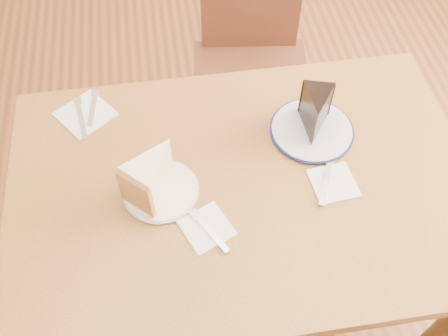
{
  "coord_description": "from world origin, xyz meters",
  "views": [
    {
      "loc": [
        -0.16,
        -0.69,
        1.81
      ],
      "look_at": [
        -0.05,
        0.02,
        0.8
      ],
      "focal_mm": 40.0,
      "sensor_mm": 36.0,
      "label": 1
    }
  ],
  "objects_px": {
    "plate_cream": "(161,191)",
    "plate_navy": "(312,130)",
    "table": "(242,202)",
    "chair_far": "(251,68)",
    "chocolate_cake": "(315,115)",
    "carrot_cake": "(155,174)"
  },
  "relations": [
    {
      "from": "plate_cream",
      "to": "chocolate_cake",
      "type": "relative_size",
      "value": 1.56
    },
    {
      "from": "table",
      "to": "chair_far",
      "type": "xyz_separation_m",
      "value": [
        0.16,
        0.68,
        -0.16
      ]
    },
    {
      "from": "chair_far",
      "to": "chocolate_cake",
      "type": "height_order",
      "value": "chair_far"
    },
    {
      "from": "plate_cream",
      "to": "plate_navy",
      "type": "xyz_separation_m",
      "value": [
        0.42,
        0.14,
        0.0
      ]
    },
    {
      "from": "plate_navy",
      "to": "chocolate_cake",
      "type": "xyz_separation_m",
      "value": [
        0.0,
        -0.0,
        0.06
      ]
    },
    {
      "from": "table",
      "to": "plate_navy",
      "type": "relative_size",
      "value": 5.45
    },
    {
      "from": "carrot_cake",
      "to": "chair_far",
      "type": "bearing_deg",
      "value": 103.9
    },
    {
      "from": "plate_cream",
      "to": "plate_navy",
      "type": "relative_size",
      "value": 0.83
    },
    {
      "from": "plate_cream",
      "to": "chocolate_cake",
      "type": "height_order",
      "value": "chocolate_cake"
    },
    {
      "from": "chair_far",
      "to": "chocolate_cake",
      "type": "relative_size",
      "value": 7.48
    },
    {
      "from": "table",
      "to": "chair_far",
      "type": "bearing_deg",
      "value": 77.07
    },
    {
      "from": "chair_far",
      "to": "chocolate_cake",
      "type": "distance_m",
      "value": 0.64
    },
    {
      "from": "chair_far",
      "to": "carrot_cake",
      "type": "bearing_deg",
      "value": 68.16
    },
    {
      "from": "plate_navy",
      "to": "carrot_cake",
      "type": "distance_m",
      "value": 0.45
    },
    {
      "from": "table",
      "to": "plate_navy",
      "type": "xyz_separation_m",
      "value": [
        0.21,
        0.14,
        0.1
      ]
    },
    {
      "from": "plate_cream",
      "to": "plate_navy",
      "type": "height_order",
      "value": "same"
    },
    {
      "from": "chair_far",
      "to": "plate_cream",
      "type": "relative_size",
      "value": 4.79
    },
    {
      "from": "chocolate_cake",
      "to": "carrot_cake",
      "type": "bearing_deg",
      "value": 32.79
    },
    {
      "from": "chocolate_cake",
      "to": "table",
      "type": "bearing_deg",
      "value": 49.16
    },
    {
      "from": "plate_cream",
      "to": "carrot_cake",
      "type": "xyz_separation_m",
      "value": [
        -0.01,
        0.01,
        0.06
      ]
    },
    {
      "from": "table",
      "to": "chocolate_cake",
      "type": "distance_m",
      "value": 0.3
    },
    {
      "from": "chair_far",
      "to": "plate_navy",
      "type": "distance_m",
      "value": 0.61
    }
  ]
}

